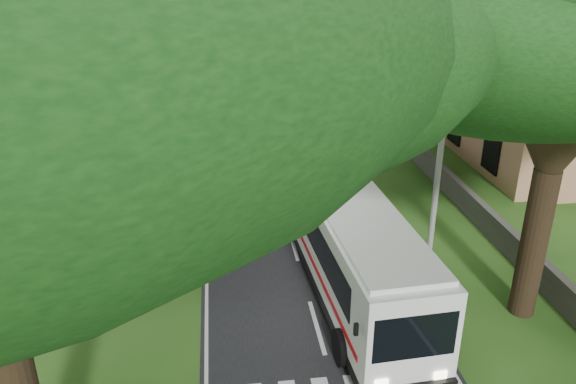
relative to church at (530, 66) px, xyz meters
name	(u,v)px	position (x,y,z in m)	size (l,w,h in m)	color
ground	(328,366)	(-17.86, -21.55, -4.91)	(140.00, 140.00, 0.00)	#234A15
road	(261,131)	(-17.86, 3.45, -4.90)	(8.00, 120.00, 0.04)	black
property_wall	(386,122)	(-8.86, 2.45, -4.31)	(0.35, 50.00, 1.20)	#383533
church	(530,66)	(0.00, 0.00, 0.00)	(14.00, 24.00, 11.60)	tan
pole_near	(439,167)	(-12.36, -15.55, -0.73)	(1.60, 0.24, 8.00)	gray
pole_mid	(335,68)	(-12.36, 4.45, -0.73)	(1.60, 0.24, 8.00)	gray
pole_far	(295,31)	(-12.36, 24.45, -0.73)	(1.60, 0.24, 8.00)	gray
coach_bus	(346,236)	(-16.32, -16.92, -2.83)	(3.68, 13.25, 3.87)	white
distant_car_a	(244,98)	(-18.66, 10.53, -4.18)	(1.65, 4.11, 1.40)	#9F9FA3
distant_car_b	(224,49)	(-19.65, 35.13, -4.15)	(1.54, 4.42, 1.46)	navy
distant_car_c	(245,49)	(-17.06, 35.94, -4.26)	(1.74, 4.29, 1.24)	maroon
pedestrian	(149,266)	(-23.86, -15.90, -4.15)	(0.56, 0.36, 1.52)	black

